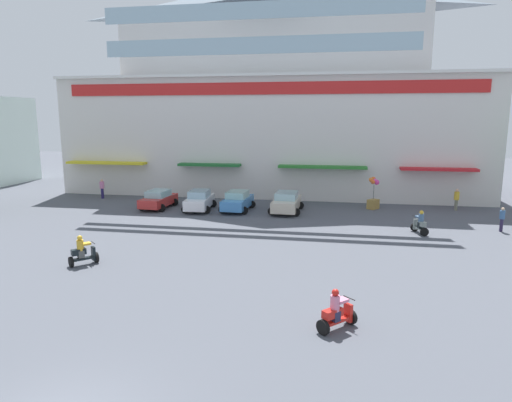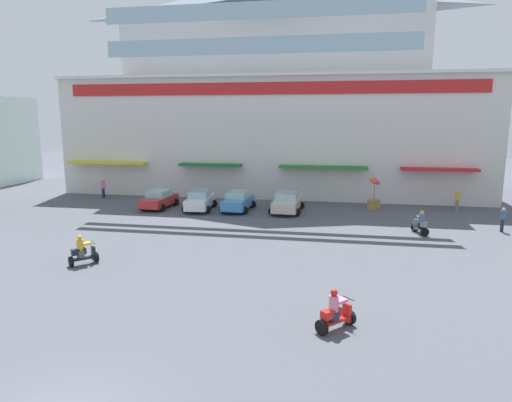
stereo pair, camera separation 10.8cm
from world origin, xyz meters
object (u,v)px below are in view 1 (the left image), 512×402
(scooter_rider_2, at_px, (420,224))
(pedestrian_1, at_px, (102,188))
(scooter_rider_3, at_px, (337,313))
(parked_car_3, at_px, (287,202))
(balloon_vendor_cart, at_px, (373,195))
(parked_car_2, at_px, (238,201))
(pedestrian_2, at_px, (457,198))
(parked_car_0, at_px, (158,199))
(scooter_rider_4, at_px, (83,253))
(parked_car_1, at_px, (199,200))
(pedestrian_0, at_px, (502,218))

(scooter_rider_2, height_order, pedestrian_1, pedestrian_1)
(scooter_rider_3, bearing_deg, parked_car_3, 101.56)
(parked_car_3, height_order, balloon_vendor_cart, balloon_vendor_cart)
(scooter_rider_2, xyz_separation_m, scooter_rider_3, (-4.99, -13.90, -0.02))
(parked_car_2, xyz_separation_m, pedestrian_2, (16.58, 3.09, 0.19))
(pedestrian_1, xyz_separation_m, pedestrian_2, (29.55, -0.01, -0.01))
(scooter_rider_3, xyz_separation_m, pedestrian_1, (-20.59, 21.79, 0.37))
(scooter_rider_2, bearing_deg, parked_car_0, 166.33)
(parked_car_0, height_order, scooter_rider_2, scooter_rider_2)
(parked_car_2, distance_m, scooter_rider_4, 14.71)
(parked_car_1, xyz_separation_m, balloon_vendor_cart, (13.27, 2.93, 0.30))
(scooter_rider_4, bearing_deg, pedestrian_2, 38.87)
(parked_car_0, xyz_separation_m, parked_car_1, (3.42, -0.16, 0.05))
(scooter_rider_4, distance_m, pedestrian_1, 19.03)
(scooter_rider_3, bearing_deg, pedestrian_1, 133.38)
(balloon_vendor_cart, bearing_deg, pedestrian_0, -38.32)
(parked_car_1, bearing_deg, parked_car_0, 177.32)
(scooter_rider_4, height_order, pedestrian_1, pedestrian_1)
(parked_car_0, distance_m, pedestrian_1, 7.38)
(parked_car_1, relative_size, parked_car_2, 1.03)
(parked_car_1, height_order, scooter_rider_2, parked_car_1)
(parked_car_2, height_order, pedestrian_2, pedestrian_2)
(pedestrian_1, height_order, pedestrian_2, pedestrian_1)
(parked_car_2, height_order, scooter_rider_2, parked_car_2)
(parked_car_3, relative_size, pedestrian_0, 2.74)
(parked_car_0, distance_m, scooter_rider_3, 23.20)
(scooter_rider_4, relative_size, balloon_vendor_cart, 0.60)
(scooter_rider_3, height_order, pedestrian_2, pedestrian_2)
(parked_car_1, relative_size, scooter_rider_4, 2.73)
(pedestrian_1, relative_size, pedestrian_2, 1.01)
(parked_car_1, relative_size, parked_car_3, 0.97)
(pedestrian_2, bearing_deg, scooter_rider_2, -116.76)
(scooter_rider_3, relative_size, balloon_vendor_cart, 0.59)
(pedestrian_2, relative_size, balloon_vendor_cart, 0.67)
(scooter_rider_4, height_order, pedestrian_2, pedestrian_2)
(parked_car_0, height_order, parked_car_2, parked_car_2)
(parked_car_1, distance_m, pedestrian_2, 19.82)
(parked_car_0, xyz_separation_m, scooter_rider_2, (18.97, -4.61, -0.11))
(parked_car_1, distance_m, scooter_rider_4, 13.75)
(balloon_vendor_cart, bearing_deg, scooter_rider_2, -72.80)
(parked_car_1, bearing_deg, pedestrian_0, -8.12)
(parked_car_3, relative_size, pedestrian_2, 2.50)
(scooter_rider_3, relative_size, pedestrian_1, 0.87)
(parked_car_1, bearing_deg, pedestrian_1, 161.09)
(pedestrian_2, bearing_deg, parked_car_3, -166.99)
(parked_car_0, bearing_deg, balloon_vendor_cart, 9.42)
(scooter_rider_2, distance_m, scooter_rider_3, 14.77)
(scooter_rider_2, relative_size, scooter_rider_3, 1.01)
(parked_car_3, bearing_deg, parked_car_0, -178.30)
(parked_car_2, height_order, scooter_rider_4, parked_car_2)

